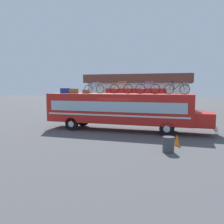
{
  "coord_description": "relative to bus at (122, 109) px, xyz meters",
  "views": [
    {
      "loc": [
        4.97,
        -17.58,
        3.37
      ],
      "look_at": [
        -0.5,
        0.0,
        1.4
      ],
      "focal_mm": 38.44,
      "sensor_mm": 36.0,
      "label": 1
    }
  ],
  "objects": [
    {
      "name": "rooftop_bicycle_2",
      "position": [
        -0.14,
        0.27,
        1.55
      ],
      "size": [
        1.83,
        0.44,
        0.97
      ],
      "color": "black",
      "rests_on": "bus"
    },
    {
      "name": "rooftop_bicycle_4",
      "position": [
        4.01,
        -0.24,
        1.53
      ],
      "size": [
        1.77,
        0.44,
        0.93
      ],
      "color": "black",
      "rests_on": "bus"
    },
    {
      "name": "bus",
      "position": [
        0.0,
        0.0,
        0.0
      ],
      "size": [
        12.48,
        2.47,
        2.82
      ],
      "color": "red",
      "rests_on": "ground"
    },
    {
      "name": "ground_plane",
      "position": [
        -0.28,
        0.0,
        -1.67
      ],
      "size": [
        120.0,
        120.0,
        0.0
      ],
      "primitive_type": "plane",
      "color": "#4C4C4F"
    },
    {
      "name": "luggage_bag_1",
      "position": [
        -4.76,
        -0.05,
        1.35
      ],
      "size": [
        0.61,
        0.54,
        0.41
      ],
      "primitive_type": "cube",
      "color": "#193899",
      "rests_on": "bus"
    },
    {
      "name": "luggage_bag_3",
      "position": [
        -2.98,
        0.07,
        1.3
      ],
      "size": [
        0.48,
        0.34,
        0.3
      ],
      "primitive_type": "cube",
      "color": "olive",
      "rests_on": "bus"
    },
    {
      "name": "traffic_cone",
      "position": [
        4.25,
        -3.68,
        -1.34
      ],
      "size": [
        0.32,
        0.32,
        0.67
      ],
      "primitive_type": "cone",
      "color": "orange",
      "rests_on": "ground"
    },
    {
      "name": "trash_bin",
      "position": [
        3.88,
        -5.25,
        -1.27
      ],
      "size": [
        0.59,
        0.59,
        0.81
      ],
      "primitive_type": "cylinder",
      "color": "#3F3F47",
      "rests_on": "ground"
    },
    {
      "name": "luggage_bag_2",
      "position": [
        -3.9,
        -0.23,
        1.34
      ],
      "size": [
        0.64,
        0.4,
        0.38
      ],
      "primitive_type": "cube",
      "color": "olive",
      "rests_on": "bus"
    },
    {
      "name": "roadside_building",
      "position": [
        -1.59,
        16.89,
        0.87
      ],
      "size": [
        14.1,
        9.42,
        4.95
      ],
      "color": "silver",
      "rests_on": "ground"
    },
    {
      "name": "rooftop_bicycle_3",
      "position": [
        1.97,
        -0.18,
        1.55
      ],
      "size": [
        1.8,
        0.44,
        0.96
      ],
      "color": "black",
      "rests_on": "bus"
    },
    {
      "name": "rooftop_bicycle_1",
      "position": [
        -2.33,
        0.18,
        1.52
      ],
      "size": [
        1.69,
        0.44,
        0.9
      ],
      "color": "black",
      "rests_on": "bus"
    }
  ]
}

